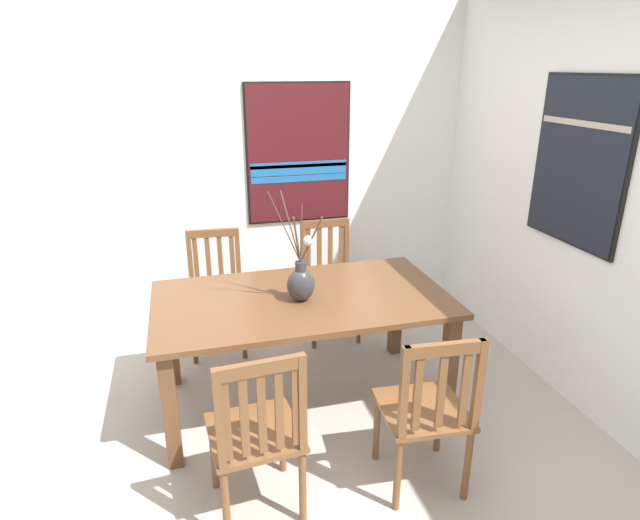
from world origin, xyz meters
TOP-DOWN VIEW (x-y plane):
  - ground_plane at (0.00, 0.00)m, footprint 6.40×6.40m
  - wall_back at (0.00, 1.86)m, footprint 6.40×0.12m
  - wall_side at (1.86, 0.00)m, footprint 0.12×6.40m
  - dining_table at (0.13, 0.50)m, footprint 1.78×0.98m
  - centerpiece_vase at (0.11, 0.44)m, footprint 0.30×0.16m
  - chair_0 at (-0.29, -0.37)m, footprint 0.45×0.45m
  - chair_1 at (0.55, 1.36)m, footprint 0.43×0.43m
  - chair_2 at (0.55, -0.40)m, footprint 0.45×0.45m
  - chair_3 at (-0.34, 1.36)m, footprint 0.45×0.45m
  - painting_on_back_wall at (0.41, 1.79)m, footprint 0.85×0.05m
  - painting_on_side_wall at (1.79, 0.28)m, footprint 0.05×0.77m

SIDE VIEW (x-z plane):
  - ground_plane at x=0.00m, z-range -0.03..0.00m
  - chair_2 at x=0.55m, z-range 0.01..0.92m
  - chair_3 at x=-0.34m, z-range 0.02..0.92m
  - chair_1 at x=0.55m, z-range 0.01..0.93m
  - chair_0 at x=-0.29m, z-range 0.02..0.94m
  - dining_table at x=0.13m, z-range 0.27..1.00m
  - centerpiece_vase at x=0.11m, z-range 0.52..1.21m
  - wall_back at x=0.00m, z-range 0.00..2.70m
  - wall_side at x=1.86m, z-range 0.00..2.70m
  - painting_on_back_wall at x=0.41m, z-range 0.83..1.94m
  - painting_on_side_wall at x=1.79m, z-range 1.01..2.02m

